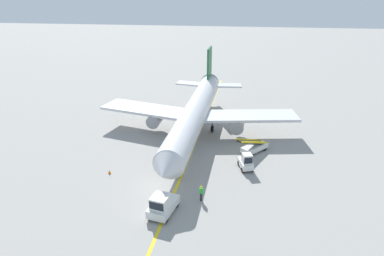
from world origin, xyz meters
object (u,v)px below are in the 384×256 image
belt_loader_forward_hold (254,147)px  ground_crew_marshaller (201,193)px  baggage_tug_near_wing (246,162)px  airliner (196,112)px  safety_cone_nose_right (193,120)px  safety_cone_nose_left (110,172)px  pushback_tug (162,205)px

belt_loader_forward_hold → ground_crew_marshaller: 12.89m
baggage_tug_near_wing → airliner: bearing=127.7°
ground_crew_marshaller → safety_cone_nose_right: bearing=99.8°
belt_loader_forward_hold → ground_crew_marshaller: (-5.48, -11.66, 0.13)m
baggage_tug_near_wing → belt_loader_forward_hold: belt_loader_forward_hold is taller
airliner → belt_loader_forward_hold: 9.62m
airliner → ground_crew_marshaller: bearing=-80.8°
ground_crew_marshaller → safety_cone_nose_right: ground_crew_marshaller is taller
airliner → baggage_tug_near_wing: 11.80m
airliner → baggage_tug_near_wing: airliner is taller
baggage_tug_near_wing → safety_cone_nose_right: baggage_tug_near_wing is taller
baggage_tug_near_wing → ground_crew_marshaller: bearing=-122.4°
safety_cone_nose_right → safety_cone_nose_left: bearing=-112.6°
pushback_tug → safety_cone_nose_right: 23.97m
airliner → baggage_tug_near_wing: size_ratio=13.25×
safety_cone_nose_right → pushback_tug: bearing=-89.2°
pushback_tug → belt_loader_forward_hold: bearing=58.4°
baggage_tug_near_wing → safety_cone_nose_left: baggage_tug_near_wing is taller
safety_cone_nose_left → ground_crew_marshaller: bearing=-19.4°
airliner → pushback_tug: bearing=-92.2°
baggage_tug_near_wing → safety_cone_nose_right: size_ratio=6.06×
pushback_tug → ground_crew_marshaller: bearing=38.5°
safety_cone_nose_left → belt_loader_forward_hold: bearing=25.4°
safety_cone_nose_left → safety_cone_nose_right: same height
airliner → belt_loader_forward_hold: (8.10, -4.46, -2.64)m
ground_crew_marshaller → safety_cone_nose_right: size_ratio=3.86×
ground_crew_marshaller → safety_cone_nose_left: ground_crew_marshaller is taller
baggage_tug_near_wing → ground_crew_marshaller: size_ratio=1.57×
belt_loader_forward_hold → ground_crew_marshaller: bearing=-115.2°
belt_loader_forward_hold → baggage_tug_near_wing: bearing=-102.6°
pushback_tug → belt_loader_forward_hold: (8.82, 14.32, -0.22)m
ground_crew_marshaller → baggage_tug_near_wing: bearing=57.6°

